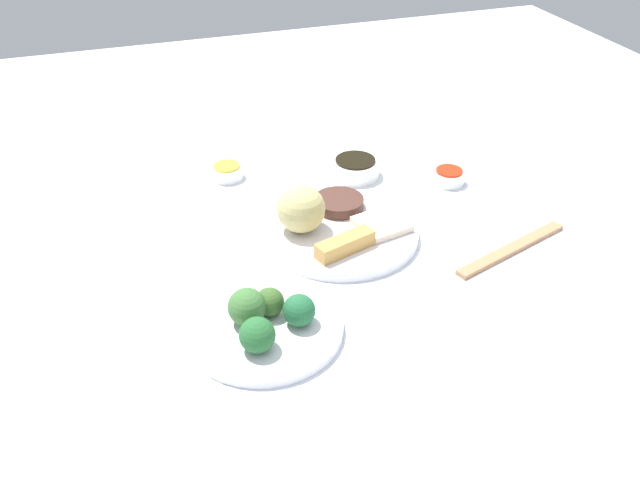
% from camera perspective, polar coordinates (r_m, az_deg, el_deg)
% --- Properties ---
extents(tabletop, '(2.20, 2.20, 0.02)m').
position_cam_1_polar(tabletop, '(1.13, 1.27, -0.07)').
color(tabletop, white).
rests_on(tabletop, ground).
extents(main_plate, '(0.25, 0.25, 0.02)m').
position_cam_1_polar(main_plate, '(1.12, 1.81, 0.64)').
color(main_plate, white).
rests_on(main_plate, tabletop).
extents(rice_scoop, '(0.08, 0.08, 0.08)m').
position_cam_1_polar(rice_scoop, '(1.09, -1.60, 2.62)').
color(rice_scoop, tan).
rests_on(rice_scoop, main_plate).
extents(spring_roll, '(0.06, 0.10, 0.03)m').
position_cam_1_polar(spring_roll, '(1.05, 2.11, -0.38)').
color(spring_roll, gold).
rests_on(spring_roll, main_plate).
extents(crab_rangoon_wonton, '(0.09, 0.09, 0.01)m').
position_cam_1_polar(crab_rangoon_wonton, '(1.11, 5.19, 1.33)').
color(crab_rangoon_wonton, beige).
rests_on(crab_rangoon_wonton, main_plate).
extents(stir_fry_heap, '(0.09, 0.09, 0.02)m').
position_cam_1_polar(stir_fry_heap, '(1.16, 1.58, 3.13)').
color(stir_fry_heap, '#492B23').
rests_on(stir_fry_heap, main_plate).
extents(broccoli_plate, '(0.22, 0.22, 0.01)m').
position_cam_1_polar(broccoli_plate, '(0.93, -4.68, -7.33)').
color(broccoli_plate, white).
rests_on(broccoli_plate, tabletop).
extents(broccoli_floret_0, '(0.04, 0.04, 0.04)m').
position_cam_1_polar(broccoli_floret_0, '(0.91, -1.77, -5.91)').
color(broccoli_floret_0, '#216137').
rests_on(broccoli_floret_0, broccoli_plate).
extents(broccoli_floret_1, '(0.05, 0.05, 0.05)m').
position_cam_1_polar(broccoli_floret_1, '(0.92, -6.14, -5.60)').
color(broccoli_floret_1, '#3C6E35').
rests_on(broccoli_floret_1, broccoli_plate).
extents(broccoli_floret_2, '(0.04, 0.04, 0.04)m').
position_cam_1_polar(broccoli_floret_2, '(0.93, -4.25, -5.20)').
color(broccoli_floret_2, '#385C27').
rests_on(broccoli_floret_2, broccoli_plate).
extents(broccoli_floret_3, '(0.05, 0.05, 0.05)m').
position_cam_1_polar(broccoli_floret_3, '(0.88, -5.28, -7.94)').
color(broccoli_floret_3, '#25602E').
rests_on(broccoli_floret_3, broccoli_plate).
extents(soy_sauce_bowl, '(0.09, 0.09, 0.03)m').
position_cam_1_polar(soy_sauce_bowl, '(1.29, 2.96, 6.02)').
color(soy_sauce_bowl, white).
rests_on(soy_sauce_bowl, tabletop).
extents(soy_sauce_bowl_liquid, '(0.08, 0.08, 0.00)m').
position_cam_1_polar(soy_sauce_bowl_liquid, '(1.28, 2.98, 6.70)').
color(soy_sauce_bowl_liquid, black).
rests_on(soy_sauce_bowl_liquid, soy_sauce_bowl).
extents(sauce_ramekin_sweet_and_sour, '(0.06, 0.06, 0.02)m').
position_cam_1_polar(sauce_ramekin_sweet_and_sour, '(1.29, 10.73, 5.19)').
color(sauce_ramekin_sweet_and_sour, white).
rests_on(sauce_ramekin_sweet_and_sour, tabletop).
extents(sauce_ramekin_sweet_and_sour_liquid, '(0.05, 0.05, 0.00)m').
position_cam_1_polar(sauce_ramekin_sweet_and_sour_liquid, '(1.28, 10.79, 5.72)').
color(sauce_ramekin_sweet_and_sour_liquid, red).
rests_on(sauce_ramekin_sweet_and_sour_liquid, sauce_ramekin_sweet_and_sour).
extents(sauce_ramekin_hot_mustard, '(0.06, 0.06, 0.02)m').
position_cam_1_polar(sauce_ramekin_hot_mustard, '(1.30, -7.80, 5.64)').
color(sauce_ramekin_hot_mustard, white).
rests_on(sauce_ramekin_hot_mustard, tabletop).
extents(sauce_ramekin_hot_mustard_liquid, '(0.05, 0.05, 0.00)m').
position_cam_1_polar(sauce_ramekin_hot_mustard_liquid, '(1.29, -7.85, 6.16)').
color(sauce_ramekin_hot_mustard_liquid, yellow).
rests_on(sauce_ramekin_hot_mustard_liquid, sauce_ramekin_hot_mustard).
extents(chopsticks_pair, '(0.09, 0.23, 0.01)m').
position_cam_1_polar(chopsticks_pair, '(1.13, 15.79, -0.72)').
color(chopsticks_pair, '#AF7A51').
rests_on(chopsticks_pair, tabletop).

